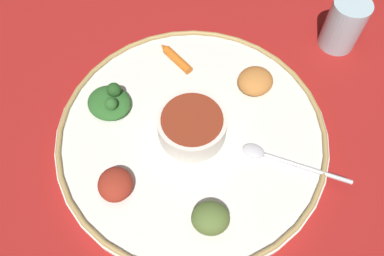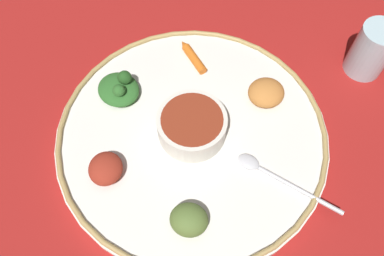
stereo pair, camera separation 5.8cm
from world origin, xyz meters
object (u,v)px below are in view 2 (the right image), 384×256
at_px(center_bowl, 192,125).
at_px(spoon, 272,175).
at_px(carrot_near_spoon, 193,56).
at_px(drinking_glass, 370,53).
at_px(greens_pile, 119,88).

relative_size(center_bowl, spoon, 0.79).
relative_size(carrot_near_spoon, drinking_glass, 0.82).
relative_size(greens_pile, carrot_near_spoon, 1.24).
distance_m(spoon, drinking_glass, 0.29).
relative_size(spoon, drinking_glass, 1.43).
bearing_deg(drinking_glass, spoon, -50.74).
bearing_deg(spoon, greens_pile, -131.64).
height_order(carrot_near_spoon, drinking_glass, drinking_glass).
bearing_deg(carrot_near_spoon, center_bowl, -10.21).
xyz_separation_m(center_bowl, greens_pile, (-0.09, -0.10, -0.01)).
bearing_deg(spoon, center_bowl, -131.46).
distance_m(center_bowl, drinking_glass, 0.34).
xyz_separation_m(center_bowl, spoon, (0.09, 0.10, -0.02)).
height_order(center_bowl, spoon, center_bowl).
relative_size(spoon, greens_pile, 1.40).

